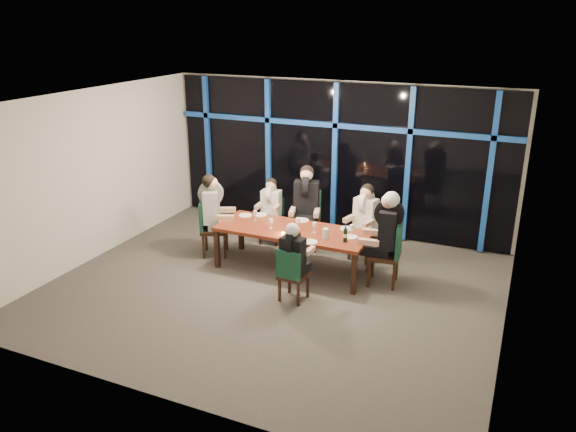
{
  "coord_description": "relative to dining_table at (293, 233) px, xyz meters",
  "views": [
    {
      "loc": [
        3.5,
        -7.34,
        4.17
      ],
      "look_at": [
        0.0,
        0.6,
        1.05
      ],
      "focal_mm": 35.0,
      "sensor_mm": 36.0,
      "label": 1
    }
  ],
  "objects": [
    {
      "name": "plate_far_left",
      "position": [
        -0.82,
        0.4,
        0.08
      ],
      "size": [
        0.24,
        0.24,
        0.01
      ],
      "primitive_type": "cylinder",
      "color": "white",
      "rests_on": "dining_table"
    },
    {
      "name": "chair_end_right",
      "position": [
        1.66,
        0.11,
        -0.08
      ],
      "size": [
        0.55,
        0.55,
        1.08
      ],
      "rotation": [
        0.0,
        0.0,
        4.83
      ],
      "color": "black",
      "rests_on": "ground"
    },
    {
      "name": "chair_far_mid",
      "position": [
        -0.18,
        1.07,
        -0.08
      ],
      "size": [
        0.61,
        0.61,
        1.09
      ],
      "rotation": [
        0.0,
        0.0,
        0.26
      ],
      "color": "black",
      "rests_on": "ground"
    },
    {
      "name": "room",
      "position": [
        0.0,
        -0.8,
        1.34
      ],
      "size": [
        7.04,
        7.0,
        3.02
      ],
      "color": "#544F4A",
      "rests_on": "ground"
    },
    {
      "name": "diner_far_right",
      "position": [
        0.98,
        0.92,
        0.23
      ],
      "size": [
        0.54,
        0.64,
        0.93
      ],
      "rotation": [
        0.0,
        0.0,
        -0.25
      ],
      "color": "silver",
      "rests_on": "ground"
    },
    {
      "name": "diner_far_left",
      "position": [
        -0.87,
        0.96,
        0.15
      ],
      "size": [
        0.46,
        0.56,
        0.85
      ],
      "rotation": [
        0.0,
        0.0,
        0.1
      ],
      "color": "silver",
      "rests_on": "ground"
    },
    {
      "name": "wine_glass_d",
      "position": [
        -0.77,
        0.12,
        0.2
      ],
      "size": [
        0.07,
        0.07,
        0.18
      ],
      "color": "white",
      "rests_on": "dining_table"
    },
    {
      "name": "diner_end_left",
      "position": [
        -1.56,
        0.03,
        0.31
      ],
      "size": [
        0.71,
        0.65,
        1.01
      ],
      "rotation": [
        0.0,
        0.0,
        2.0
      ],
      "color": "black",
      "rests_on": "ground"
    },
    {
      "name": "chair_end_left",
      "position": [
        -1.64,
        -0.01,
        -0.1
      ],
      "size": [
        0.64,
        0.64,
        1.04
      ],
      "rotation": [
        0.0,
        0.0,
        2.0
      ],
      "color": "black",
      "rests_on": "ground"
    },
    {
      "name": "plate_near_mid",
      "position": [
        0.49,
        -0.43,
        0.08
      ],
      "size": [
        0.24,
        0.24,
        0.01
      ],
      "primitive_type": "cylinder",
      "color": "white",
      "rests_on": "dining_table"
    },
    {
      "name": "wine_glass_c",
      "position": [
        0.39,
        0.0,
        0.2
      ],
      "size": [
        0.07,
        0.07,
        0.17
      ],
      "color": "white",
      "rests_on": "dining_table"
    },
    {
      "name": "plate_end_left",
      "position": [
        -1.05,
        0.26,
        0.08
      ],
      "size": [
        0.24,
        0.24,
        0.01
      ],
      "primitive_type": "cylinder",
      "color": "white",
      "rests_on": "dining_table"
    },
    {
      "name": "chair_far_left",
      "position": [
        -0.88,
        1.03,
        -0.19
      ],
      "size": [
        0.44,
        0.44,
        0.87
      ],
      "rotation": [
        0.0,
        0.0,
        0.1
      ],
      "color": "black",
      "rests_on": "ground"
    },
    {
      "name": "window_wall",
      "position": [
        0.01,
        2.13,
        0.87
      ],
      "size": [
        6.86,
        0.43,
        2.94
      ],
      "color": "black",
      "rests_on": "ground"
    },
    {
      "name": "plate_end_right",
      "position": [
        1.01,
        0.04,
        0.08
      ],
      "size": [
        0.24,
        0.24,
        0.01
      ],
      "primitive_type": "cylinder",
      "color": "white",
      "rests_on": "dining_table"
    },
    {
      "name": "water_pitcher",
      "position": [
        0.66,
        -0.2,
        0.16
      ],
      "size": [
        0.11,
        0.1,
        0.18
      ],
      "rotation": [
        0.0,
        0.0,
        0.3
      ],
      "color": "silver",
      "rests_on": "dining_table"
    },
    {
      "name": "tea_light",
      "position": [
        -0.05,
        -0.28,
        0.08
      ],
      "size": [
        0.05,
        0.05,
        0.03
      ],
      "primitive_type": "cylinder",
      "color": "#FFAF4C",
      "rests_on": "dining_table"
    },
    {
      "name": "plate_far_mid",
      "position": [
        -0.01,
        0.44,
        0.08
      ],
      "size": [
        0.24,
        0.24,
        0.01
      ],
      "primitive_type": "cylinder",
      "color": "white",
      "rests_on": "dining_table"
    },
    {
      "name": "wine_bottle",
      "position": [
        0.99,
        -0.18,
        0.18
      ],
      "size": [
        0.07,
        0.07,
        0.3
      ],
      "rotation": [
        0.0,
        0.0,
        -0.3
      ],
      "color": "black",
      "rests_on": "dining_table"
    },
    {
      "name": "diner_end_right",
      "position": [
        1.57,
        0.1,
        0.35
      ],
      "size": [
        0.7,
        0.57,
        1.05
      ],
      "rotation": [
        0.0,
        0.0,
        4.83
      ],
      "color": "black",
      "rests_on": "ground"
    },
    {
      "name": "diner_far_mid",
      "position": [
        -0.16,
        0.98,
        0.35
      ],
      "size": [
        0.62,
        0.73,
        1.06
      ],
      "rotation": [
        0.0,
        0.0,
        0.26
      ],
      "color": "black",
      "rests_on": "ground"
    },
    {
      "name": "chair_far_right",
      "position": [
        1.0,
        1.0,
        -0.15
      ],
      "size": [
        0.54,
        0.54,
        0.96
      ],
      "rotation": [
        0.0,
        0.0,
        -0.25
      ],
      "color": "black",
      "rests_on": "ground"
    },
    {
      "name": "wine_glass_a",
      "position": [
        -0.35,
        -0.13,
        0.2
      ],
      "size": [
        0.07,
        0.07,
        0.18
      ],
      "color": "silver",
      "rests_on": "dining_table"
    },
    {
      "name": "diner_near_mid",
      "position": [
        0.45,
        -0.99,
        0.15
      ],
      "size": [
        0.45,
        0.56,
        0.85
      ],
      "rotation": [
        0.0,
        0.0,
        3.06
      ],
      "color": "black",
      "rests_on": "ground"
    },
    {
      "name": "wine_glass_e",
      "position": [
        1.0,
        0.14,
        0.2
      ],
      "size": [
        0.07,
        0.07,
        0.18
      ],
      "color": "silver",
      "rests_on": "dining_table"
    },
    {
      "name": "chair_near_mid",
      "position": [
        0.44,
        -1.07,
        -0.2
      ],
      "size": [
        0.43,
        0.43,
        0.87
      ],
      "rotation": [
        0.0,
        0.0,
        3.06
      ],
      "color": "black",
      "rests_on": "ground"
    },
    {
      "name": "dining_table",
      "position": [
        0.0,
        0.0,
        0.0
      ],
      "size": [
        2.6,
        1.0,
        0.75
      ],
      "color": "maroon",
      "rests_on": "ground"
    },
    {
      "name": "plate_far_right",
      "position": [
        0.84,
        0.37,
        0.08
      ],
      "size": [
        0.24,
        0.24,
        0.01
      ],
      "primitive_type": "cylinder",
      "color": "white",
      "rests_on": "dining_table"
    },
    {
      "name": "wine_glass_b",
      "position": [
        0.08,
        0.05,
        0.21
      ],
      "size": [
        0.08,
        0.08,
        0.19
      ],
      "color": "white",
      "rests_on": "dining_table"
    }
  ]
}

